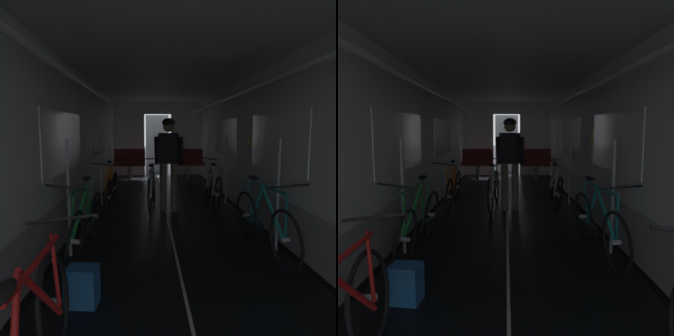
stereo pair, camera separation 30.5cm
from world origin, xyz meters
The scene contains 10 objects.
train_car_shell centered at (0.00, 3.60, 1.70)m, with size 3.14×12.34×2.57m.
bench_seat_far_left centered at (-0.90, 8.07, 0.57)m, with size 0.98×0.51×0.95m.
bench_seat_far_right centered at (0.90, 8.07, 0.57)m, with size 0.98×0.51×0.95m.
bicycle_orange centered at (-1.05, 4.39, 0.38)m, with size 0.44×1.69×0.95m.
bicycle_teal centered at (1.08, 2.06, 0.38)m, with size 0.44×1.69×0.94m.
bicycle_white centered at (0.96, 4.54, 0.38)m, with size 0.44×1.69×0.95m.
bicycle_green centered at (-1.09, 2.16, 0.38)m, with size 0.44×1.69×0.95m.
person_cyclist_aisle centered at (0.05, 4.14, 1.07)m, with size 0.55×0.43×1.73m.
bicycle_silver_in_aisle centered at (-0.26, 4.41, 0.38)m, with size 0.44×1.69×0.94m.
backpack_on_floor centered at (-0.90, 0.98, 0.17)m, with size 0.26×0.20×0.34m, color #1E5693.
Camera 1 is at (-0.33, -1.64, 1.50)m, focal length 33.78 mm.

